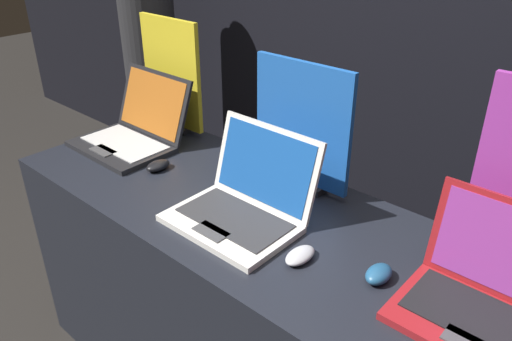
% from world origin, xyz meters
% --- Properties ---
extents(display_counter, '(1.89, 0.67, 0.87)m').
position_xyz_m(display_counter, '(0.00, 0.33, 0.44)').
color(display_counter, black).
rests_on(display_counter, ground_plane).
extents(laptop_front, '(0.40, 0.37, 0.27)m').
position_xyz_m(laptop_front, '(-0.72, 0.39, 0.94)').
color(laptop_front, black).
rests_on(laptop_front, display_counter).
extents(mouse_front, '(0.06, 0.10, 0.03)m').
position_xyz_m(mouse_front, '(-0.47, 0.31, 0.89)').
color(mouse_front, black).
rests_on(mouse_front, display_counter).
extents(promo_stand_front, '(0.34, 0.07, 0.48)m').
position_xyz_m(promo_stand_front, '(-0.72, 0.61, 1.10)').
color(promo_stand_front, black).
rests_on(promo_stand_front, display_counter).
extents(laptop_middle, '(0.39, 0.34, 0.27)m').
position_xyz_m(laptop_middle, '(-0.01, 0.28, 0.94)').
color(laptop_middle, silver).
rests_on(laptop_middle, display_counter).
extents(mouse_middle, '(0.06, 0.11, 0.03)m').
position_xyz_m(mouse_middle, '(0.25, 0.23, 0.89)').
color(mouse_middle, '#B2B2B7').
rests_on(mouse_middle, display_counter).
extents(promo_stand_middle, '(0.38, 0.07, 0.44)m').
position_xyz_m(promo_stand_middle, '(-0.01, 0.57, 1.08)').
color(promo_stand_middle, black).
rests_on(promo_stand_middle, display_counter).
extents(laptop_back, '(0.40, 0.30, 0.27)m').
position_xyz_m(laptop_back, '(0.72, 0.35, 0.94)').
color(laptop_back, maroon).
rests_on(laptop_back, display_counter).
extents(mouse_back, '(0.06, 0.09, 0.04)m').
position_xyz_m(mouse_back, '(0.45, 0.30, 0.89)').
color(mouse_back, navy).
rests_on(mouse_back, display_counter).
extents(person_bystander, '(0.32, 0.32, 1.67)m').
position_xyz_m(person_bystander, '(-1.53, 1.10, 0.87)').
color(person_bystander, '#282833').
rests_on(person_bystander, ground_plane).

